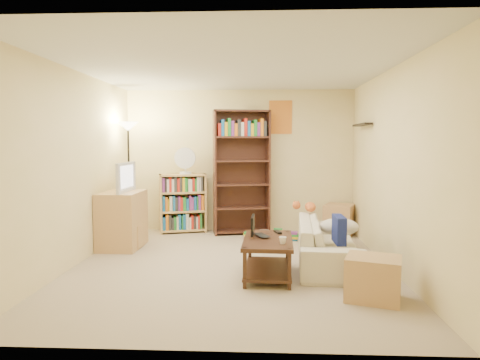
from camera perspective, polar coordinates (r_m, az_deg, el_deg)
The scene contains 19 objects.
room at distance 5.36m, azimuth -1.20°, elevation 5.51°, with size 4.50×4.54×2.52m.
sofa at distance 5.75m, azimuth 11.68°, elevation -8.12°, with size 0.90×1.97×0.56m, color beige.
navy_pillow at distance 5.30m, azimuth 13.06°, elevation -6.45°, with size 0.37×0.11×0.33m, color navy.
cream_blanket at distance 5.77m, azimuth 13.06°, elevation -6.09°, with size 0.51×0.37×0.22m, color beige.
tabby_cat at distance 6.39m, azimuth 9.03°, elevation -3.52°, with size 0.44×0.18×0.15m.
coffee_table at distance 5.11m, azimuth 3.74°, elevation -9.51°, with size 0.60×1.04×0.45m.
laptop at distance 5.18m, azimuth 3.34°, elevation -7.40°, with size 0.28×0.33×0.02m, color black.
laptop_screen at distance 5.16m, azimuth 1.71°, elevation -6.04°, with size 0.01×0.34×0.23m, color white.
mug at distance 4.82m, azimuth 5.71°, elevation -8.01°, with size 0.11×0.11×0.08m, color white.
tv_remote at distance 5.40m, azimuth 5.03°, elevation -6.91°, with size 0.06×0.18×0.02m, color black.
tv_stand at distance 6.68m, azimuth -15.45°, elevation -5.13°, with size 0.56×0.79×0.84m, color tan.
television at distance 6.60m, azimuth -15.58°, elevation 0.37°, with size 0.12×0.77×0.44m, color black.
tall_bookshelf at distance 7.33m, azimuth 0.21°, elevation 1.46°, with size 1.00×0.50×2.12m.
short_bookshelf at distance 7.59m, azimuth -7.63°, elevation -3.07°, with size 0.86×0.53×1.03m.
desk_fan at distance 7.47m, azimuth -7.33°, elevation 2.57°, with size 0.37×0.21×0.46m.
floor_lamp at distance 7.23m, azimuth -14.66°, elevation 4.40°, with size 0.32×0.32×1.91m.
side_table at distance 7.53m, azimuth 13.07°, elevation -5.18°, with size 0.46×0.46×0.52m, color tan.
end_cabinet at distance 4.59m, azimuth 17.33°, elevation -12.40°, with size 0.52×0.44×0.44m, color tan.
book_stacks at distance 6.99m, azimuth 4.25°, elevation -7.38°, with size 0.87×0.15×0.19m.
Camera 1 is at (0.37, -5.34, 1.58)m, focal length 32.00 mm.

